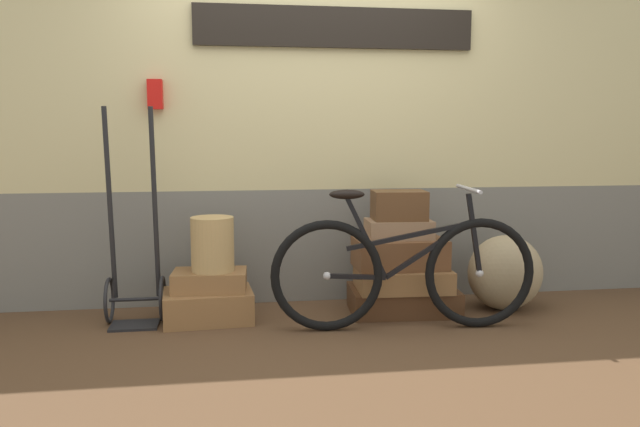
{
  "coord_description": "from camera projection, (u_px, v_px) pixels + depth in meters",
  "views": [
    {
      "loc": [
        -0.6,
        -3.76,
        1.24
      ],
      "look_at": [
        -0.01,
        0.26,
        0.72
      ],
      "focal_mm": 35.41,
      "sensor_mm": 36.0,
      "label": 1
    }
  ],
  "objects": [
    {
      "name": "suitcase_0",
      "position": [
        208.0,
        306.0,
        4.16
      ],
      "size": [
        0.6,
        0.43,
        0.2
      ],
      "primitive_type": "cube",
      "rotation": [
        0.0,
        0.0,
        0.07
      ],
      "color": "olive",
      "rests_on": "ground"
    },
    {
      "name": "suitcase_3",
      "position": [
        403.0,
        279.0,
        4.31
      ],
      "size": [
        0.65,
        0.45,
        0.15
      ],
      "primitive_type": "cube",
      "rotation": [
        0.0,
        0.0,
        -0.05
      ],
      "color": "olive",
      "rests_on": "suitcase_2"
    },
    {
      "name": "luggage_trolley",
      "position": [
        135.0,
        273.0,
        4.1
      ],
      "size": [
        0.36,
        0.37,
        1.4
      ],
      "color": "black",
      "rests_on": "ground"
    },
    {
      "name": "station_building",
      "position": [
        312.0,
        117.0,
        4.59
      ],
      "size": [
        7.24,
        0.74,
        2.69
      ],
      "color": "slate",
      "rests_on": "ground"
    },
    {
      "name": "wicker_basket",
      "position": [
        213.0,
        244.0,
        4.11
      ],
      "size": [
        0.28,
        0.28,
        0.36
      ],
      "primitive_type": "cylinder",
      "color": "tan",
      "rests_on": "suitcase_1"
    },
    {
      "name": "suitcase_5",
      "position": [
        399.0,
        229.0,
        4.3
      ],
      "size": [
        0.45,
        0.3,
        0.13
      ],
      "primitive_type": "cube",
      "rotation": [
        0.0,
        0.0,
        -0.04
      ],
      "color": "#937051",
      "rests_on": "suitcase_4"
    },
    {
      "name": "suitcase_1",
      "position": [
        210.0,
        281.0,
        4.14
      ],
      "size": [
        0.49,
        0.33,
        0.13
      ],
      "primitive_type": "cube",
      "rotation": [
        0.0,
        0.0,
        -0.06
      ],
      "color": "olive",
      "rests_on": "suitcase_0"
    },
    {
      "name": "ground",
      "position": [
        328.0,
        337.0,
        3.94
      ],
      "size": [
        9.24,
        5.2,
        0.06
      ],
      "primitive_type": "cube",
      "color": "#513823"
    },
    {
      "name": "bicycle",
      "position": [
        403.0,
        271.0,
        3.96
      ],
      "size": [
        1.68,
        0.46,
        0.9
      ],
      "color": "black",
      "rests_on": "ground"
    },
    {
      "name": "suitcase_4",
      "position": [
        399.0,
        253.0,
        4.3
      ],
      "size": [
        0.61,
        0.37,
        0.2
      ],
      "primitive_type": "cube",
      "rotation": [
        0.0,
        0.0,
        -0.0
      ],
      "color": "brown",
      "rests_on": "suitcase_3"
    },
    {
      "name": "burlap_sack",
      "position": [
        505.0,
        273.0,
        4.41
      ],
      "size": [
        0.52,
        0.44,
        0.53
      ],
      "primitive_type": "ellipsoid",
      "color": "#9E8966",
      "rests_on": "ground"
    },
    {
      "name": "suitcase_6",
      "position": [
        399.0,
        205.0,
        4.29
      ],
      "size": [
        0.37,
        0.28,
        0.2
      ],
      "primitive_type": "cube",
      "rotation": [
        0.0,
        0.0,
        -0.07
      ],
      "color": "brown",
      "rests_on": "suitcase_5"
    },
    {
      "name": "suitcase_2",
      "position": [
        403.0,
        300.0,
        4.37
      ],
      "size": [
        0.76,
        0.5,
        0.17
      ],
      "primitive_type": "cube",
      "rotation": [
        0.0,
        0.0,
        -0.06
      ],
      "color": "#4C2D19",
      "rests_on": "ground"
    }
  ]
}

